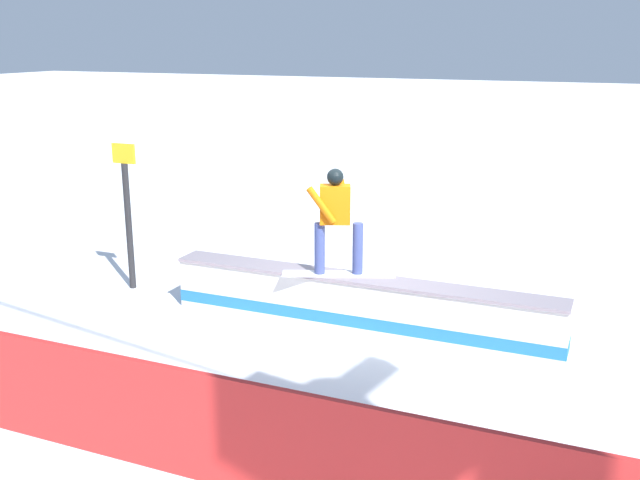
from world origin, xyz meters
TOP-DOWN VIEW (x-y plane):
  - ground_plane at (0.00, 0.00)m, footprint 120.00×120.00m
  - grind_box at (0.00, 0.00)m, footprint 5.44×0.48m
  - snowboarder at (0.34, 0.01)m, footprint 1.52×0.82m
  - safety_fence at (0.00, 3.88)m, footprint 13.42×0.07m
  - trail_marker at (3.88, -0.19)m, footprint 0.40×0.10m

SIDE VIEW (x-z plane):
  - ground_plane at x=0.00m, z-range 0.00..0.00m
  - grind_box at x=0.00m, z-range -0.03..0.70m
  - safety_fence at x=0.00m, z-range 0.00..1.06m
  - trail_marker at x=3.88m, z-range 0.07..2.36m
  - snowboarder at x=0.34m, z-range 0.80..2.25m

